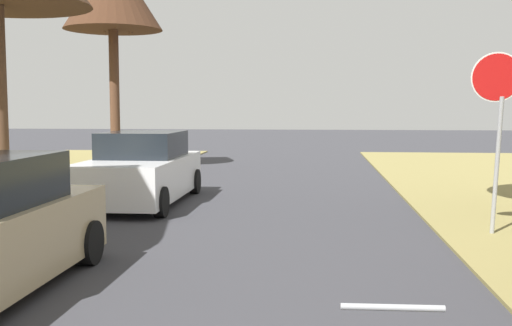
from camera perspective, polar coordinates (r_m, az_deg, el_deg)
stop_sign_far at (r=10.61m, az=21.57°, el=5.24°), size 0.81×0.46×2.96m
parked_sedan_white at (r=13.68m, az=-10.66°, el=-0.70°), size 1.95×4.40×1.57m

